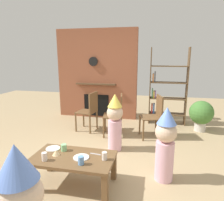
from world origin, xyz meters
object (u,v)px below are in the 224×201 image
bookshelf (165,90)px  paper_cup_near_right (104,156)px  paper_plate_rear (53,149)px  child_in_pink (165,142)px  coffee_table (73,161)px  dining_chair_left (90,109)px  potted_plant_tall (201,114)px  paper_cup_far_left (81,160)px  paper_plate_front (81,157)px  paper_cup_center (44,157)px  paper_cup_near_left (64,147)px  birthday_cake_slice (56,152)px  dining_chair_right (155,114)px  dining_chair_middle (117,113)px  child_by_the_chairs (115,121)px

bookshelf → paper_cup_near_right: (-0.83, -2.90, -0.41)m
paper_plate_rear → child_in_pink: child_in_pink is taller
paper_cup_near_right → coffee_table: bearing=-178.9°
dining_chair_left → potted_plant_tall: bearing=-159.5°
paper_cup_far_left → dining_chair_left: bearing=105.6°
child_in_pink → paper_plate_front: bearing=2.3°
coffee_table → potted_plant_tall: bearing=50.6°
paper_cup_center → paper_plate_front: paper_cup_center is taller
paper_cup_near_left → paper_cup_center: 0.33m
birthday_cake_slice → dining_chair_right: size_ratio=0.11×
dining_chair_middle → potted_plant_tall: bearing=-169.5°
paper_cup_near_right → paper_cup_far_left: size_ratio=0.98×
coffee_table → paper_cup_far_left: 0.26m
birthday_cake_slice → potted_plant_tall: potted_plant_tall is taller
paper_cup_center → paper_plate_rear: bearing=100.1°
birthday_cake_slice → child_by_the_chairs: child_by_the_chairs is taller
paper_cup_center → paper_plate_front: 0.46m
bookshelf → paper_plate_front: bookshelf is taller
bookshelf → dining_chair_middle: bearing=-133.8°
paper_cup_center → dining_chair_left: 2.17m
paper_plate_rear → paper_cup_far_left: bearing=-30.0°
paper_cup_near_left → dining_chair_left: 1.88m
paper_cup_center → potted_plant_tall: bearing=48.5°
dining_chair_right → child_in_pink: bearing=79.7°
paper_cup_near_right → dining_chair_middle: dining_chair_middle is taller
paper_plate_front → child_in_pink: child_in_pink is taller
bookshelf → child_by_the_chairs: size_ratio=1.82×
child_in_pink → dining_chair_left: bearing=-63.3°
child_by_the_chairs → dining_chair_left: bearing=-122.5°
paper_cup_far_left → potted_plant_tall: 3.26m
bookshelf → paper_cup_center: size_ratio=17.82×
birthday_cake_slice → coffee_table: bearing=1.8°
dining_chair_right → potted_plant_tall: (1.03, 0.60, -0.10)m
potted_plant_tall → paper_cup_center: bearing=-131.5°
paper_plate_rear → birthday_cake_slice: 0.21m
paper_cup_center → birthday_cake_slice: 0.18m
paper_cup_center → dining_chair_middle: (0.54, 2.02, 0.04)m
paper_cup_near_right → potted_plant_tall: potted_plant_tall is taller
paper_cup_far_left → child_by_the_chairs: size_ratio=0.10×
paper_cup_near_right → birthday_cake_slice: 0.66m
potted_plant_tall → paper_cup_near_right: bearing=-123.2°
paper_plate_rear → birthday_cake_slice: birthday_cake_slice is taller
dining_chair_right → paper_plate_rear: bearing=35.6°
coffee_table → dining_chair_left: size_ratio=1.19×
coffee_table → paper_plate_rear: paper_plate_rear is taller
paper_cup_near_left → paper_cup_far_left: size_ratio=0.88×
paper_plate_rear → dining_chair_right: 2.24m
bookshelf → paper_plate_rear: bookshelf is taller
paper_cup_near_left → paper_cup_far_left: 0.47m
paper_cup_center → child_by_the_chairs: (0.63, 1.33, 0.09)m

